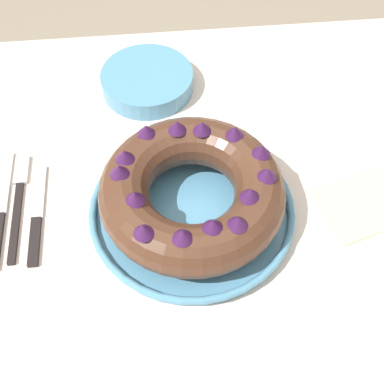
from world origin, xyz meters
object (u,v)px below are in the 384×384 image
Objects in this scene: serving_dish at (192,211)px; cake_knife at (37,220)px; bundt_cake at (192,191)px; napkin at (368,202)px; serving_knife at (0,216)px; side_bowl at (147,81)px; fork at (18,198)px.

serving_dish is 1.69× the size of cake_knife.
napkin is (0.29, -0.00, -0.06)m from bundt_cake.
bundt_cake is 0.30m from napkin.
serving_knife is 0.38m from side_bowl.
serving_dish is 1.41× the size of serving_knife.
cake_knife is at bearing 176.93° from bundt_cake.
cake_knife is at bearing -9.89° from serving_knife.
cake_knife is (-0.25, 0.01, -0.01)m from serving_dish.
serving_knife is at bearing 176.99° from napkin.
fork reaches higher than napkin.
bundt_cake is (0.00, -0.00, 0.05)m from serving_dish.
cake_knife is at bearing 178.10° from napkin.
serving_knife is at bearing -132.28° from side_bowl.
side_bowl is at bearing 100.47° from serving_dish.
serving_knife is 0.06m from cake_knife.
cake_knife is at bearing -123.55° from side_bowl.
fork is (-0.29, 0.06, -0.06)m from bundt_cake.
bundt_cake is 1.34× the size of fork.
serving_dish is 0.29m from napkin.
bundt_cake is at bearing -60.15° from serving_dish.
serving_dish is 0.31m from side_bowl.
side_bowl is (0.26, 0.28, 0.02)m from serving_knife.
serving_knife is (-0.31, 0.03, -0.06)m from bundt_cake.
serving_dish is at bearing -15.58° from fork.
fork is at bearing 168.05° from serving_dish.
serving_dish is at bearing 119.85° from bundt_cake.
side_bowl is at bearing 50.78° from serving_knife.
napkin is at bearing 2.99° from cake_knife.
napkin is at bearing 0.05° from serving_knife.
bundt_cake is at bearing -79.52° from side_bowl.
serving_dish is at bearing -79.53° from side_bowl.
bundt_cake reaches higher than cake_knife.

